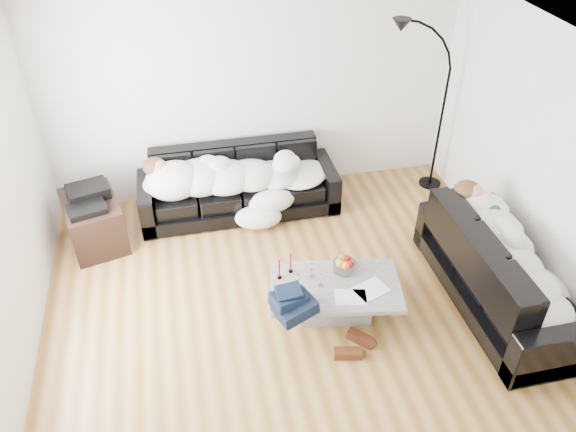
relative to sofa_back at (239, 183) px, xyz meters
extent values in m
plane|color=brown|center=(0.30, -1.76, -0.39)|extent=(5.00, 5.00, 0.00)
cube|color=silver|center=(0.30, 0.49, 0.91)|extent=(5.00, 0.02, 2.60)
cube|color=silver|center=(2.80, -1.76, 0.91)|extent=(0.02, 4.50, 2.60)
plane|color=white|center=(0.30, -1.76, 2.21)|extent=(5.00, 5.00, 0.00)
cube|color=black|center=(0.00, 0.00, 0.00)|extent=(2.40, 0.83, 0.79)
cube|color=black|center=(2.34, -2.15, 0.04)|extent=(0.91, 2.13, 0.86)
ellipsoid|color=#0C4655|center=(2.28, -1.49, 0.33)|extent=(0.42, 0.38, 0.20)
cube|color=#939699|center=(0.66, -1.96, -0.21)|extent=(1.37, 0.95, 0.37)
cylinder|color=white|center=(0.81, -1.76, 0.05)|extent=(0.28, 0.28, 0.15)
cylinder|color=white|center=(0.47, -1.79, 0.06)|extent=(0.08, 0.08, 0.17)
cylinder|color=white|center=(0.30, -1.91, 0.06)|extent=(0.09, 0.09, 0.16)
cylinder|color=white|center=(0.52, -1.94, 0.05)|extent=(0.08, 0.08, 0.15)
cylinder|color=maroon|center=(0.15, -1.75, 0.09)|extent=(0.05, 0.05, 0.23)
cylinder|color=maroon|center=(0.28, -1.68, 0.09)|extent=(0.05, 0.05, 0.23)
cube|color=silver|center=(0.98, -2.10, -0.02)|extent=(0.38, 0.33, 0.01)
cube|color=silver|center=(0.76, -2.16, -0.02)|extent=(0.34, 0.27, 0.01)
cube|color=black|center=(-1.72, -0.28, -0.11)|extent=(0.76, 0.95, 0.57)
cube|color=black|center=(-1.72, -0.28, 0.25)|extent=(0.52, 0.45, 0.13)
camera|label=1|loc=(-0.64, -5.75, 3.77)|focal=35.00mm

